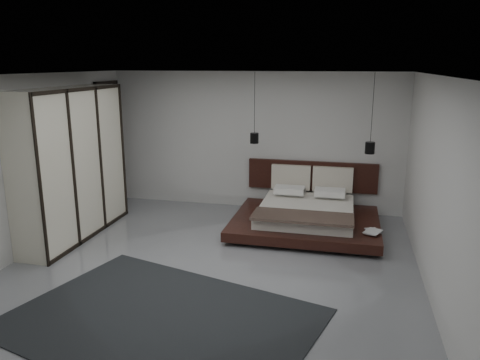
% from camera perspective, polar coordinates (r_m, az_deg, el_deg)
% --- Properties ---
extents(floor, '(6.00, 6.00, 0.00)m').
position_cam_1_polar(floor, '(7.20, -3.17, -10.17)').
color(floor, gray).
rests_on(floor, ground).
extents(ceiling, '(6.00, 6.00, 0.00)m').
position_cam_1_polar(ceiling, '(6.57, -3.50, 12.69)').
color(ceiling, white).
rests_on(ceiling, wall_back).
extents(wall_back, '(6.00, 0.00, 6.00)m').
position_cam_1_polar(wall_back, '(9.61, 1.74, 4.76)').
color(wall_back, silver).
rests_on(wall_back, floor).
extents(wall_front, '(6.00, 0.00, 6.00)m').
position_cam_1_polar(wall_front, '(4.10, -15.38, -8.79)').
color(wall_front, silver).
rests_on(wall_front, floor).
extents(wall_left, '(0.00, 6.00, 6.00)m').
position_cam_1_polar(wall_left, '(8.11, -24.12, 1.78)').
color(wall_left, silver).
rests_on(wall_left, floor).
extents(wall_right, '(0.00, 6.00, 6.00)m').
position_cam_1_polar(wall_right, '(6.58, 22.60, -0.70)').
color(wall_right, silver).
rests_on(wall_right, floor).
extents(lattice_screen, '(0.05, 0.90, 2.60)m').
position_cam_1_polar(lattice_screen, '(10.12, -15.55, 4.15)').
color(lattice_screen, black).
rests_on(lattice_screen, floor).
extents(bed, '(2.58, 2.31, 1.04)m').
position_cam_1_polar(bed, '(8.66, 8.09, -4.09)').
color(bed, black).
rests_on(bed, floor).
extents(book_lower, '(0.27, 0.31, 0.02)m').
position_cam_1_polar(book_lower, '(8.06, 15.23, -6.03)').
color(book_lower, '#99724C').
rests_on(book_lower, bed).
extents(book_upper, '(0.34, 0.39, 0.02)m').
position_cam_1_polar(book_upper, '(8.03, 15.12, -5.93)').
color(book_upper, '#99724C').
rests_on(book_upper, book_lower).
extents(pendant_left, '(0.16, 0.16, 1.32)m').
position_cam_1_polar(pendant_left, '(8.88, 1.76, 5.17)').
color(pendant_left, black).
rests_on(pendant_left, ceiling).
extents(pendant_right, '(0.17, 0.17, 1.43)m').
position_cam_1_polar(pendant_right, '(8.73, 15.56, 3.83)').
color(pendant_right, black).
rests_on(pendant_right, ceiling).
extents(wardrobe, '(0.62, 2.62, 2.57)m').
position_cam_1_polar(wardrobe, '(8.47, -19.83, 1.87)').
color(wardrobe, silver).
rests_on(wardrobe, floor).
extents(rug, '(4.04, 3.35, 0.01)m').
position_cam_1_polar(rug, '(5.83, -9.67, -16.54)').
color(rug, black).
rests_on(rug, floor).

